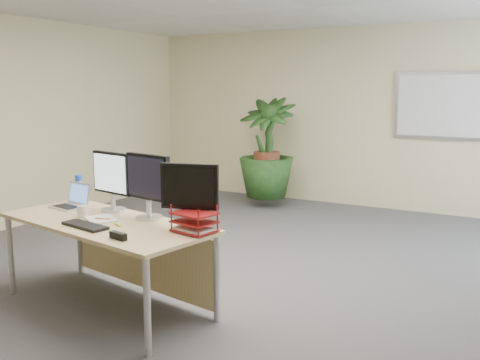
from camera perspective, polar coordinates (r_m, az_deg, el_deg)
The scene contains 17 objects.
floor at distance 4.95m, azimuth -1.70°, elevation -11.47°, with size 8.00×8.00×0.00m, color #404045.
back_wall at distance 8.32m, azimuth 12.48°, elevation 6.50°, with size 7.00×0.04×2.70m, color beige.
whiteboard at distance 8.02m, azimuth 20.77°, elevation 7.41°, with size 1.30×0.04×0.95m.
desk at distance 4.57m, azimuth -13.08°, elevation -5.90°, with size 2.01×1.13×0.73m.
floor_plant at distance 8.11m, azimuth 2.87°, elevation 2.38°, with size 0.84×0.84×1.50m, color #173814.
monitor_left at distance 4.76m, azimuth -13.50°, elevation 0.25°, with size 0.47×0.21×0.52m.
monitor_right at distance 4.42m, azimuth -9.78°, elevation -0.22°, with size 0.48×0.22×0.54m.
monitor_dark at distance 4.07m, azimuth -5.39°, elevation -1.24°, with size 0.44×0.20×0.50m.
laptop at distance 5.06m, azimuth -17.43°, elevation -2.15°, with size 0.34×0.31×0.21m.
keyboard at distance 4.32m, azimuth -16.20°, elevation -4.69°, with size 0.43×0.14×0.02m, color black.
coffee_mug at distance 4.66m, azimuth -16.47°, elevation -3.21°, with size 0.12×0.09×0.10m.
spiral_notebook at distance 4.52m, azimuth -14.60°, elevation -4.06°, with size 0.28×0.21×0.01m, color white.
orange_pen at distance 4.49m, azimuth -14.41°, elevation -4.02°, with size 0.01×0.01×0.13m, color #CD5B16.
yellow_highlighter at distance 4.30m, azimuth -12.95°, elevation -4.68°, with size 0.01×0.01×0.11m, color yellow.
water_bottle at distance 5.25m, azimuth -16.79°, elevation -0.94°, with size 0.07×0.07×0.26m.
letter_tray at distance 4.01m, azimuth -4.89°, elevation -4.65°, with size 0.34×0.28×0.14m.
stapler at distance 3.92m, azimuth -12.87°, elevation -5.82°, with size 0.15×0.04×0.05m, color black.
Camera 1 is at (2.35, -3.97, 1.79)m, focal length 40.00 mm.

